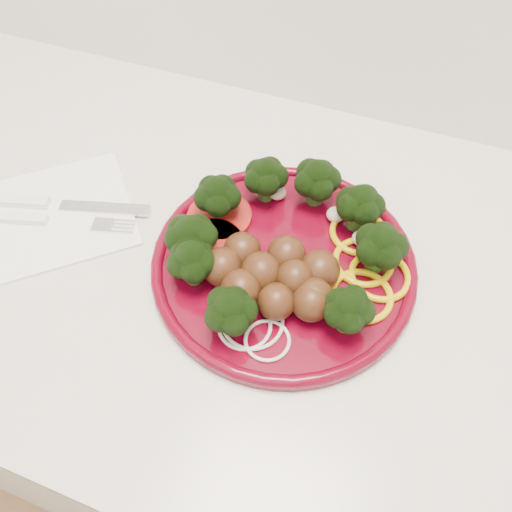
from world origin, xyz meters
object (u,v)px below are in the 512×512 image
(napkin, at_px, (61,213))
(knife, at_px, (44,203))
(fork, at_px, (34,220))
(plate, at_px, (279,252))

(napkin, bearing_deg, knife, 173.43)
(fork, bearing_deg, knife, 83.00)
(fork, bearing_deg, plate, -7.42)
(napkin, distance_m, knife, 0.03)
(plate, xyz_separation_m, knife, (-0.31, -0.02, -0.02))
(knife, xyz_separation_m, fork, (0.00, -0.03, -0.00))
(plate, bearing_deg, fork, -171.33)
(plate, xyz_separation_m, fork, (-0.30, -0.05, -0.02))
(knife, height_order, fork, knife)
(plate, relative_size, knife, 1.46)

